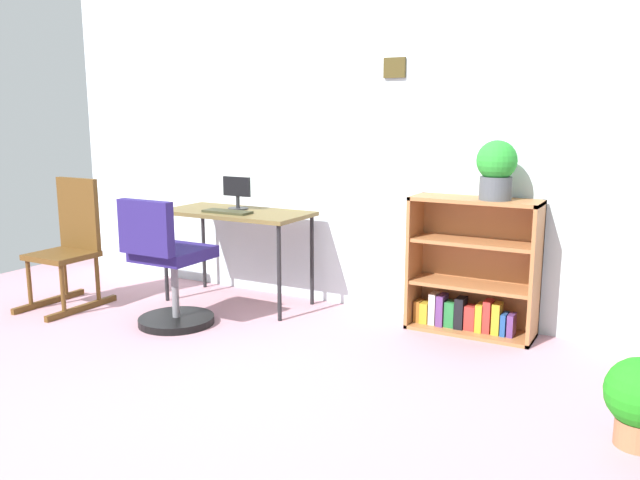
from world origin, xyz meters
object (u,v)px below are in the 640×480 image
Objects in this scene: desk at (237,218)px; monitor at (237,193)px; keyboard at (227,212)px; bookshelf_low at (473,274)px; rocking_chair at (70,243)px; office_chair at (168,271)px; potted_plant_on_shelf at (496,168)px.

monitor is at bearing 122.50° from desk.
desk is 0.14m from keyboard.
monitor reaches higher than keyboard.
bookshelf_low is (1.75, 0.22, -0.27)m from desk.
desk is 1.16× the size of rocking_chair.
office_chair is at bearing -2.37° from rocking_chair.
office_chair reaches higher than desk.
rocking_chair reaches higher than office_chair.
bookshelf_low is at bearing 157.43° from potted_plant_on_shelf.
bookshelf_low reaches higher than office_chair.
office_chair is 2.04m from bookshelf_low.
rocking_chair is 2.57× the size of potted_plant_on_shelf.
monitor is 0.67× the size of potted_plant_on_shelf.
keyboard is at bearing -169.04° from bookshelf_low.
rocking_chair is (-1.07, -0.66, -0.18)m from desk.
potted_plant_on_shelf is at bearing 4.83° from desk.
rocking_chair is at bearing -164.50° from potted_plant_on_shelf.
office_chair is at bearing -156.30° from potted_plant_on_shelf.
office_chair is 1.00m from rocking_chair.
desk is at bearing -172.98° from bookshelf_low.
desk is 1.24× the size of bookshelf_low.
rocking_chair reaches higher than bookshelf_low.
desk is at bearing 91.73° from keyboard.
potted_plant_on_shelf reaches higher than office_chair.
bookshelf_low reaches higher than keyboard.
desk is 4.47× the size of monitor.
potted_plant_on_shelf is (0.14, -0.06, 0.71)m from bookshelf_low.
monitor is at bearing -177.05° from potted_plant_on_shelf.
keyboard is 1.22m from rocking_chair.
rocking_chair is 3.13m from potted_plant_on_shelf.
potted_plant_on_shelf is (1.88, 0.28, 0.38)m from keyboard.
office_chair is 2.39× the size of potted_plant_on_shelf.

